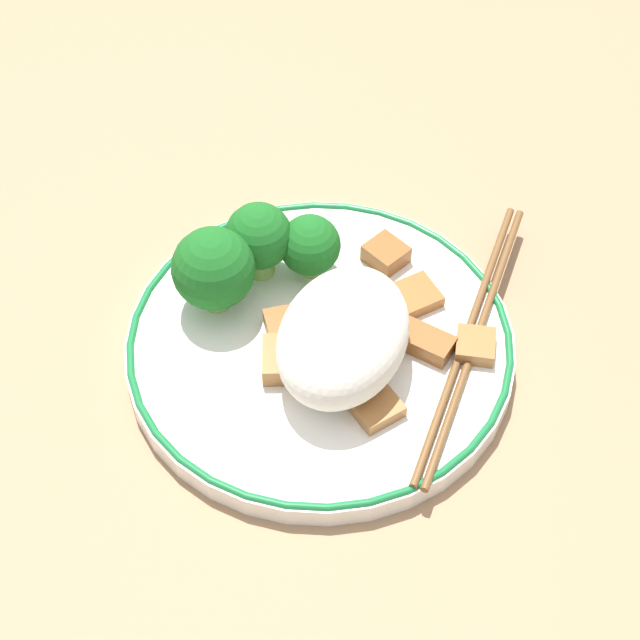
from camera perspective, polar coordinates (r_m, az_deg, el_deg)
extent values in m
plane|color=#9E7A56|center=(0.69, 0.00, -1.85)|extent=(3.00, 3.00, 0.00)
cylinder|color=white|center=(0.68, 0.00, -1.46)|extent=(0.25, 0.25, 0.02)
torus|color=#197238|center=(0.68, 0.00, -1.06)|extent=(0.25, 0.25, 0.00)
ellipsoid|color=white|center=(0.64, 1.25, -0.88)|extent=(0.11, 0.08, 0.06)
cylinder|color=#7FB756|center=(0.71, -0.53, 2.90)|extent=(0.01, 0.01, 0.01)
sphere|color=#19601E|center=(0.70, -0.54, 4.02)|extent=(0.04, 0.04, 0.04)
cylinder|color=#7FB756|center=(0.71, -3.20, 3.11)|extent=(0.02, 0.02, 0.02)
sphere|color=#19601E|center=(0.69, -3.29, 4.50)|extent=(0.04, 0.04, 0.04)
cylinder|color=#7FB756|center=(0.70, -5.54, 1.28)|extent=(0.02, 0.02, 0.01)
sphere|color=#19601E|center=(0.68, -5.71, 2.75)|extent=(0.05, 0.05, 0.05)
cube|color=#9E6633|center=(0.64, 3.00, -4.65)|extent=(0.04, 0.04, 0.01)
cube|color=brown|center=(0.67, 5.66, -1.20)|extent=(0.03, 0.04, 0.01)
cube|color=#995B28|center=(0.70, 4.73, 1.14)|extent=(0.05, 0.05, 0.01)
cube|color=#9E6633|center=(0.68, 8.29, -1.36)|extent=(0.03, 0.03, 0.01)
cube|color=#9E6633|center=(0.66, -2.04, -2.12)|extent=(0.04, 0.03, 0.01)
cube|color=brown|center=(0.72, 3.54, 3.54)|extent=(0.03, 0.03, 0.01)
cube|color=brown|center=(0.68, -1.45, 0.02)|extent=(0.04, 0.04, 0.01)
cylinder|color=brown|center=(0.68, 8.37, -0.92)|extent=(0.24, 0.01, 0.01)
cylinder|color=brown|center=(0.68, 7.84, -0.77)|extent=(0.24, 0.01, 0.01)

